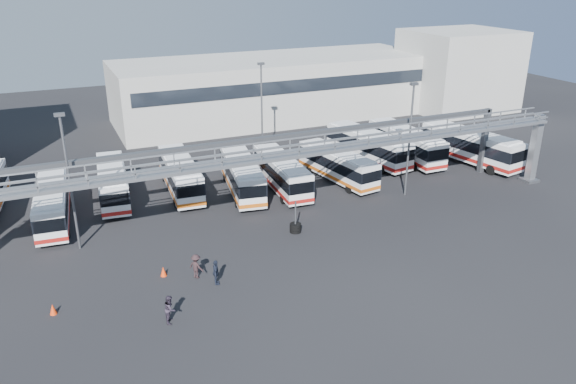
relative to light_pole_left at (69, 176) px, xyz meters
name	(u,v)px	position (x,y,z in m)	size (l,w,h in m)	color
ground	(323,254)	(16.00, -8.00, -5.73)	(140.00, 140.00, 0.00)	black
gantry	(290,158)	(16.00, -2.13, -0.22)	(51.40, 5.15, 7.10)	gray
warehouse	(274,88)	(28.00, 30.00, -1.73)	(42.00, 14.00, 8.00)	#9E9E99
building_right	(458,70)	(54.00, 24.00, -0.23)	(14.00, 12.00, 11.00)	#B2B2AD
light_pole_left	(69,176)	(0.00, 0.00, 0.00)	(0.70, 0.35, 10.21)	#4C4F54
light_pole_mid	(410,134)	(28.00, -1.00, 0.00)	(0.70, 0.35, 10.21)	#4C4F54
light_pole_back	(262,106)	(20.00, 14.00, 0.00)	(0.70, 0.35, 10.21)	#4C4F54
bus_1	(52,204)	(-1.42, 5.51, -4.03)	(3.14, 10.24, 3.06)	silver
bus_2	(113,182)	(3.68, 8.53, -4.02)	(3.29, 10.34, 3.09)	silver
bus_3	(180,174)	(9.58, 7.95, -3.96)	(3.17, 10.69, 3.20)	silver
bus_4	(242,174)	(14.67, 5.60, -3.96)	(4.09, 10.78, 3.20)	silver
bus_5	(282,172)	(18.27, 4.78, -4.02)	(3.02, 10.31, 3.09)	silver
bus_6	(338,164)	(24.07, 4.66, -4.05)	(3.75, 10.22, 3.03)	silver
bus_7	(368,145)	(29.67, 8.27, -3.87)	(4.32, 11.34, 3.36)	silver
bus_8	(406,143)	(33.78, 7.39, -3.86)	(2.70, 11.15, 3.38)	silver
bus_9	(471,146)	(39.32, 3.66, -3.82)	(4.69, 11.67, 3.46)	silver
pedestrian_b	(170,309)	(4.05, -11.79, -4.86)	(0.84, 0.66, 1.73)	#2B2331
pedestrian_c	(196,266)	(6.77, -7.54, -4.87)	(1.10, 0.63, 1.71)	black
pedestrian_d	(216,272)	(7.72, -8.88, -4.86)	(1.02, 0.42, 1.74)	#1B2030
cone_left	(53,309)	(-2.22, -8.18, -5.39)	(0.42, 0.42, 0.67)	#EF380D
cone_right	(163,271)	(4.79, -6.42, -5.39)	(0.43, 0.43, 0.68)	#EF380D
tire_stack	(295,227)	(15.67, -3.96, -5.29)	(0.91, 0.91, 2.59)	black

